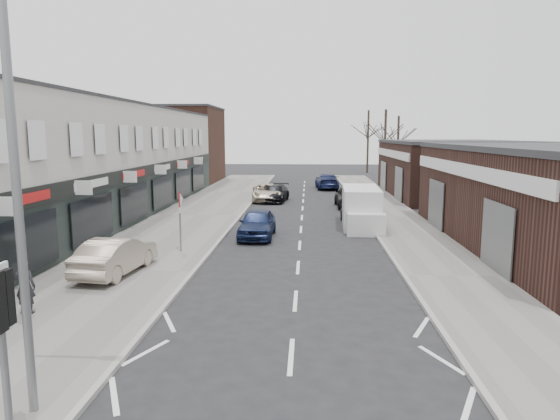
# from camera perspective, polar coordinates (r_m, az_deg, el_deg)

# --- Properties ---
(ground) EXTENTS (160.00, 160.00, 0.00)m
(ground) POSITION_cam_1_polar(r_m,az_deg,el_deg) (10.53, 0.89, -20.96)
(ground) COLOR black
(ground) RESTS_ON ground
(pavement_left) EXTENTS (5.50, 64.00, 0.12)m
(pavement_left) POSITION_cam_1_polar(r_m,az_deg,el_deg) (32.36, -9.52, -0.65)
(pavement_left) COLOR slate
(pavement_left) RESTS_ON ground
(pavement_right) EXTENTS (3.50, 64.00, 0.12)m
(pavement_right) POSITION_cam_1_polar(r_m,az_deg,el_deg) (32.03, 12.86, -0.84)
(pavement_right) COLOR slate
(pavement_right) RESTS_ON ground
(shop_terrace_left) EXTENTS (8.00, 41.00, 7.10)m
(shop_terrace_left) POSITION_cam_1_polar(r_m,az_deg,el_deg) (31.87, -22.66, 4.98)
(shop_terrace_left) COLOR beige
(shop_terrace_left) RESTS_ON ground
(brick_block_far) EXTENTS (8.00, 10.00, 8.00)m
(brick_block_far) POSITION_cam_1_polar(r_m,az_deg,el_deg) (55.91, -11.23, 7.21)
(brick_block_far) COLOR #44271D
(brick_block_far) RESTS_ON ground
(right_unit_far) EXTENTS (10.00, 16.00, 4.50)m
(right_unit_far) POSITION_cam_1_polar(r_m,az_deg,el_deg) (44.92, 18.94, 4.38)
(right_unit_far) COLOR #382019
(right_unit_far) RESTS_ON ground
(tree_far_a) EXTENTS (3.60, 3.60, 8.00)m
(tree_far_a) POSITION_cam_1_polar(r_m,az_deg,el_deg) (58.03, 11.78, 3.28)
(tree_far_a) COLOR #382D26
(tree_far_a) RESTS_ON ground
(tree_far_b) EXTENTS (3.60, 3.60, 7.50)m
(tree_far_b) POSITION_cam_1_polar(r_m,az_deg,el_deg) (64.34, 13.20, 3.74)
(tree_far_b) COLOR #382D26
(tree_far_b) RESTS_ON ground
(tree_far_c) EXTENTS (3.60, 3.60, 8.50)m
(tree_far_c) POSITION_cam_1_polar(r_m,az_deg,el_deg) (69.82, 9.92, 4.20)
(tree_far_c) COLOR #382D26
(tree_far_c) RESTS_ON ground
(street_lamp) EXTENTS (2.23, 0.22, 8.00)m
(street_lamp) POSITION_cam_1_polar(r_m,az_deg,el_deg) (9.69, -27.15, 4.26)
(street_lamp) COLOR slate
(street_lamp) RESTS_ON pavement_left
(warning_sign) EXTENTS (0.12, 0.80, 2.70)m
(warning_sign) POSITION_cam_1_polar(r_m,az_deg,el_deg) (22.06, -11.31, 0.63)
(warning_sign) COLOR slate
(warning_sign) RESTS_ON pavement_left
(white_van) EXTENTS (2.22, 5.80, 2.23)m
(white_van) POSITION_cam_1_polar(r_m,az_deg,el_deg) (28.72, 9.25, 0.19)
(white_van) COLOR silver
(white_van) RESTS_ON ground
(sedan_on_pavement) EXTENTS (1.92, 4.30, 1.37)m
(sedan_on_pavement) POSITION_cam_1_polar(r_m,az_deg,el_deg) (19.36, -18.27, -4.95)
(sedan_on_pavement) COLOR #A59584
(sedan_on_pavement) RESTS_ON pavement_left
(pedestrian) EXTENTS (0.59, 0.39, 1.59)m
(pedestrian) POSITION_cam_1_polar(r_m,az_deg,el_deg) (16.10, -27.11, -7.78)
(pedestrian) COLOR black
(pedestrian) RESTS_ON pavement_left
(parked_car_left_a) EXTENTS (1.77, 4.26, 1.44)m
(parked_car_left_a) POSITION_cam_1_polar(r_m,az_deg,el_deg) (25.46, -2.61, -1.53)
(parked_car_left_a) COLOR #152043
(parked_car_left_a) RESTS_ON ground
(parked_car_left_b) EXTENTS (2.26, 4.64, 1.30)m
(parked_car_left_b) POSITION_cam_1_polar(r_m,az_deg,el_deg) (39.19, -0.56, 1.94)
(parked_car_left_b) COLOR black
(parked_car_left_b) RESTS_ON ground
(parked_car_left_c) EXTENTS (2.66, 5.02, 1.35)m
(parked_car_left_c) POSITION_cam_1_polar(r_m,az_deg,el_deg) (39.42, -1.55, 2.01)
(parked_car_left_c) COLOR beige
(parked_car_left_c) RESTS_ON ground
(parked_car_right_a) EXTENTS (1.75, 4.64, 1.51)m
(parked_car_right_a) POSITION_cam_1_polar(r_m,az_deg,el_deg) (29.76, 9.23, -0.09)
(parked_car_right_a) COLOR white
(parked_car_right_a) RESTS_ON ground
(parked_car_right_b) EXTENTS (2.10, 4.90, 1.65)m
(parked_car_right_b) POSITION_cam_1_polar(r_m,az_deg,el_deg) (36.33, 7.99, 1.61)
(parked_car_right_b) COLOR black
(parked_car_right_b) RESTS_ON ground
(parked_car_right_c) EXTENTS (2.31, 5.14, 1.46)m
(parked_car_right_c) POSITION_cam_1_polar(r_m,az_deg,el_deg) (48.66, 5.37, 3.30)
(parked_car_right_c) COLOR #141B3F
(parked_car_right_c) RESTS_ON ground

